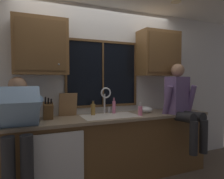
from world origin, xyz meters
The scene contains 23 objects.
back_wall centered at (0.00, 0.06, 1.27)m, with size 5.49×0.12×2.55m, color silver.
ceiling_downlight_right centered at (0.93, -0.60, 2.54)m, with size 0.14×0.14×0.01m, color #FFEAB2.
window_glass centered at (0.03, -0.01, 1.52)m, with size 1.10×0.02×0.95m, color black.
window_frame_top centered at (0.03, -0.02, 2.02)m, with size 1.17×0.02×0.04m, color brown.
window_frame_bottom centered at (0.03, -0.02, 1.03)m, with size 1.17×0.02×0.04m, color brown.
window_frame_left centered at (-0.54, -0.02, 1.52)m, with size 0.04×0.02×0.95m, color brown.
window_frame_right centered at (0.60, -0.02, 1.52)m, with size 0.04×0.02×0.95m, color brown.
window_mullion_center centered at (0.03, -0.02, 1.52)m, with size 0.02×0.02×0.95m, color brown.
lower_cabinet_run centered at (0.00, -0.29, 0.44)m, with size 3.09×0.58×0.88m, color brown.
countertop centered at (0.00, -0.31, 0.90)m, with size 3.15×0.62×0.04m, color gray.
dishwasher_front centered at (-0.75, -0.61, 0.46)m, with size 0.60×0.02×0.74m, color white.
upper_cabinet_left centered at (-0.89, -0.17, 1.86)m, with size 0.67×0.36×0.72m.
upper_cabinet_right centered at (0.94, -0.17, 1.86)m, with size 0.67×0.36×0.72m.
sink centered at (0.03, -0.30, 0.82)m, with size 0.80×0.46×0.21m.
faucet centered at (0.04, -0.12, 1.17)m, with size 0.18×0.09×0.40m.
person_standing centered at (-1.16, -0.57, 0.93)m, with size 0.53×0.72×1.47m.
person_sitting_on_counter centered at (1.08, -0.57, 1.10)m, with size 0.54×0.65×1.26m.
knife_block centered at (-0.81, -0.23, 1.03)m, with size 0.12×0.18×0.32m.
cutting_board centered at (-0.53, -0.08, 1.08)m, with size 0.25×0.02×0.33m, color #997047.
mixing_bowl centered at (0.65, -0.25, 0.97)m, with size 0.20×0.20×0.10m, color silver.
soap_dispenser centered at (0.44, -0.45, 0.99)m, with size 0.06×0.07×0.19m.
bottle_green_glass centered at (-0.17, -0.14, 1.01)m, with size 0.07×0.07×0.21m.
bottle_tall_clear centered at (0.17, -0.12, 1.02)m, with size 0.05×0.05×0.25m.
Camera 1 is at (-1.09, -2.98, 1.44)m, focal length 32.95 mm.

